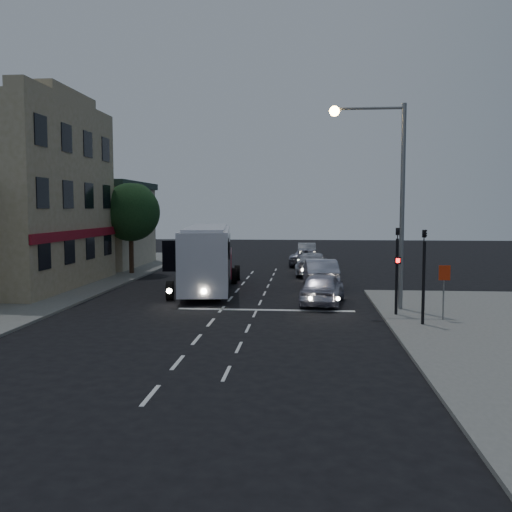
# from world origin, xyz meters

# --- Properties ---
(ground) EXTENTS (120.00, 120.00, 0.00)m
(ground) POSITION_xyz_m (0.00, 0.00, 0.00)
(ground) COLOR black
(sidewalk_far) EXTENTS (12.00, 50.00, 0.12)m
(sidewalk_far) POSITION_xyz_m (-13.00, 8.00, 0.06)
(sidewalk_far) COLOR slate
(sidewalk_far) RESTS_ON ground
(road_markings) EXTENTS (8.00, 30.55, 0.01)m
(road_markings) POSITION_xyz_m (1.29, 3.31, 0.00)
(road_markings) COLOR silver
(road_markings) RESTS_ON ground
(tour_bus) EXTENTS (3.85, 11.86, 3.57)m
(tour_bus) POSITION_xyz_m (-1.75, 8.45, 1.93)
(tour_bus) COLOR silver
(tour_bus) RESTS_ON ground
(car_suv) EXTENTS (2.48, 4.78, 1.55)m
(car_suv) POSITION_xyz_m (4.61, 3.80, 0.78)
(car_suv) COLOR #B3B2C4
(car_suv) RESTS_ON ground
(car_sedan_a) EXTENTS (2.07, 5.14, 1.66)m
(car_sedan_a) POSITION_xyz_m (4.65, 9.70, 0.83)
(car_sedan_a) COLOR #B2B3C5
(car_sedan_a) RESTS_ON ground
(car_sedan_b) EXTENTS (2.30, 5.41, 1.56)m
(car_sedan_b) POSITION_xyz_m (4.23, 15.80, 0.78)
(car_sedan_b) COLOR #B1B3BD
(car_sedan_b) RESTS_ON ground
(car_sedan_c) EXTENTS (2.89, 5.17, 1.37)m
(car_sedan_c) POSITION_xyz_m (3.92, 22.03, 0.68)
(car_sedan_c) COLOR gray
(car_sedan_c) RESTS_ON ground
(car_extra) EXTENTS (1.67, 4.55, 1.49)m
(car_extra) POSITION_xyz_m (3.92, 28.20, 0.74)
(car_extra) COLOR #A5A6AB
(car_extra) RESTS_ON ground
(traffic_signal_main) EXTENTS (0.25, 0.35, 4.10)m
(traffic_signal_main) POSITION_xyz_m (7.60, 0.78, 2.42)
(traffic_signal_main) COLOR black
(traffic_signal_main) RESTS_ON sidewalk_near
(traffic_signal_side) EXTENTS (0.18, 0.15, 4.10)m
(traffic_signal_side) POSITION_xyz_m (8.30, -1.20, 2.42)
(traffic_signal_side) COLOR black
(traffic_signal_side) RESTS_ON sidewalk_near
(regulatory_sign) EXTENTS (0.45, 0.12, 2.20)m
(regulatory_sign) POSITION_xyz_m (9.30, -0.24, 1.60)
(regulatory_sign) COLOR slate
(regulatory_sign) RESTS_ON sidewalk_near
(streetlight) EXTENTS (3.32, 0.44, 9.00)m
(streetlight) POSITION_xyz_m (7.34, 2.20, 5.73)
(streetlight) COLOR slate
(streetlight) RESTS_ON sidewalk_near
(low_building_north) EXTENTS (9.40, 9.40, 6.50)m
(low_building_north) POSITION_xyz_m (-13.50, 20.00, 3.39)
(low_building_north) COLOR beige
(low_building_north) RESTS_ON sidewalk_far
(street_tree) EXTENTS (4.00, 4.00, 6.20)m
(street_tree) POSITION_xyz_m (-8.21, 15.02, 4.50)
(street_tree) COLOR black
(street_tree) RESTS_ON sidewalk_far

